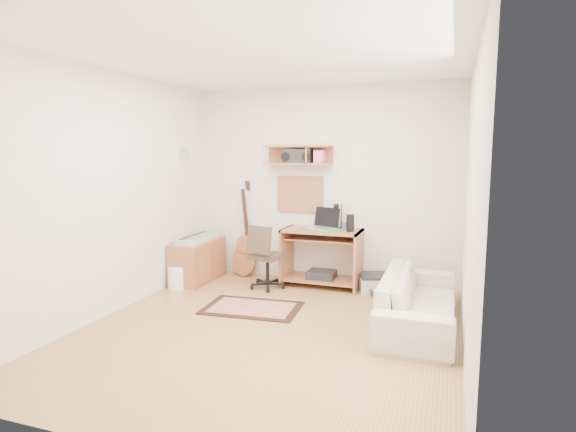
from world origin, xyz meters
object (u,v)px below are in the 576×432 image
(desk, at_px, (322,258))
(task_chair, at_px, (267,256))
(printer, at_px, (379,283))
(cabinet, at_px, (198,261))
(sofa, at_px, (419,291))

(desk, distance_m, task_chair, 0.71)
(desk, distance_m, printer, 0.80)
(cabinet, relative_size, sofa, 0.50)
(desk, xyz_separation_m, cabinet, (-1.66, -0.30, -0.10))
(cabinet, distance_m, sofa, 3.05)
(cabinet, xyz_separation_m, sofa, (2.96, -0.75, 0.08))
(desk, relative_size, task_chair, 1.19)
(cabinet, bearing_deg, desk, 10.22)
(task_chair, relative_size, sofa, 0.46)
(desk, relative_size, sofa, 0.55)
(printer, height_order, sofa, sofa)
(task_chair, height_order, printer, task_chair)
(task_chair, distance_m, sofa, 2.06)
(desk, xyz_separation_m, task_chair, (-0.63, -0.33, 0.04))
(printer, bearing_deg, task_chair, 176.03)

